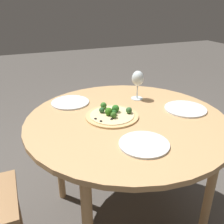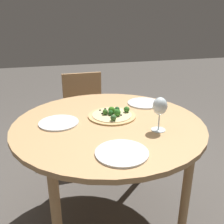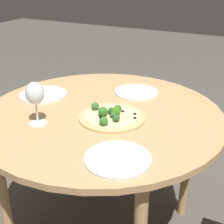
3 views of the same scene
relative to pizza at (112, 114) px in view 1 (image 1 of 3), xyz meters
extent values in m
plane|color=#4C4742|center=(0.07, -0.05, -0.78)|extent=(12.00, 12.00, 0.00)
cylinder|color=tan|center=(0.07, -0.05, -0.03)|extent=(1.14, 1.14, 0.03)
cylinder|color=tan|center=(0.43, -0.40, -0.41)|extent=(0.05, 0.05, 0.74)
cylinder|color=tan|center=(-0.28, 0.31, -0.41)|extent=(0.05, 0.05, 0.74)
cylinder|color=tan|center=(0.43, 0.31, -0.41)|extent=(0.05, 0.05, 0.74)
cylinder|color=#997047|center=(-0.60, 0.12, -0.57)|extent=(0.04, 0.04, 0.41)
cylinder|color=tan|center=(0.00, 0.00, -0.01)|extent=(0.30, 0.30, 0.01)
cylinder|color=beige|center=(0.00, 0.00, 0.00)|extent=(0.25, 0.25, 0.00)
sphere|color=#2A6A21|center=(0.03, 0.02, 0.02)|extent=(0.04, 0.04, 0.04)
sphere|color=#29542A|center=(-0.05, 0.04, 0.02)|extent=(0.03, 0.03, 0.03)
sphere|color=#335F2F|center=(-0.02, 0.01, 0.02)|extent=(0.03, 0.03, 0.03)
sphere|color=#315C1F|center=(-0.01, -0.05, 0.02)|extent=(0.03, 0.03, 0.03)
sphere|color=#356B27|center=(-0.02, 0.10, 0.02)|extent=(0.04, 0.04, 0.04)
sphere|color=#1F571E|center=(0.01, -0.01, 0.02)|extent=(0.03, 0.03, 0.03)
sphere|color=#316D19|center=(-0.02, 0.00, 0.02)|extent=(0.04, 0.04, 0.04)
sphere|color=#356030|center=(0.10, -0.02, 0.02)|extent=(0.04, 0.04, 0.04)
cylinder|color=black|center=(0.00, 0.00, 0.00)|extent=(0.01, 0.01, 0.00)
cylinder|color=black|center=(-0.11, -0.02, 0.00)|extent=(0.01, 0.01, 0.00)
cylinder|color=black|center=(0.03, 0.05, 0.00)|extent=(0.01, 0.01, 0.00)
cylinder|color=black|center=(-0.03, -0.06, 0.00)|extent=(0.01, 0.01, 0.00)
cylinder|color=black|center=(-0.09, -0.06, 0.00)|extent=(0.01, 0.01, 0.00)
cylinder|color=silver|center=(0.26, 0.19, -0.01)|extent=(0.08, 0.08, 0.00)
cylinder|color=silver|center=(0.26, 0.19, 0.04)|extent=(0.01, 0.01, 0.09)
ellipsoid|color=silver|center=(0.26, 0.19, 0.13)|extent=(0.08, 0.08, 0.10)
cylinder|color=silver|center=(0.02, -0.34, -0.01)|extent=(0.23, 0.23, 0.01)
cylinder|color=silver|center=(-0.17, 0.28, -0.01)|extent=(0.24, 0.24, 0.01)
cylinder|color=silver|center=(0.45, -0.08, -0.01)|extent=(0.25, 0.25, 0.01)
camera|label=1|loc=(-0.48, -1.19, 0.61)|focal=40.00mm
camera|label=2|loc=(1.41, -0.39, 0.59)|focal=40.00mm
camera|label=3|loc=(-0.58, 1.12, 0.61)|focal=50.00mm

